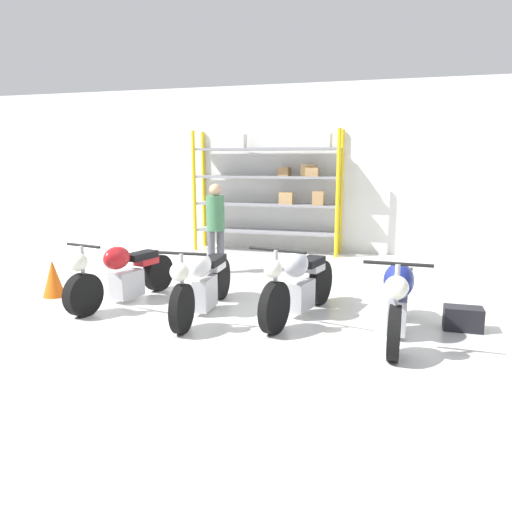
{
  "coord_description": "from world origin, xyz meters",
  "views": [
    {
      "loc": [
        1.87,
        -6.02,
        1.98
      ],
      "look_at": [
        0.0,
        0.4,
        0.7
      ],
      "focal_mm": 35.0,
      "sensor_mm": 36.0,
      "label": 1
    }
  ],
  "objects": [
    {
      "name": "ground_plane",
      "position": [
        0.0,
        0.0,
        0.0
      ],
      "size": [
        30.0,
        30.0,
        0.0
      ],
      "primitive_type": "plane",
      "color": "silver"
    },
    {
      "name": "back_wall",
      "position": [
        0.0,
        4.91,
        1.8
      ],
      "size": [
        30.0,
        0.08,
        3.6
      ],
      "color": "white",
      "rests_on": "ground_plane"
    },
    {
      "name": "shelving_rack",
      "position": [
        -0.84,
        4.53,
        1.44
      ],
      "size": [
        3.25,
        0.63,
        2.62
      ],
      "color": "yellow",
      "rests_on": "ground_plane"
    },
    {
      "name": "motorcycle_red",
      "position": [
        -1.85,
        0.02,
        0.4
      ],
      "size": [
        0.73,
        2.02,
        0.93
      ],
      "rotation": [
        0.0,
        0.0,
        -1.79
      ],
      "color": "black",
      "rests_on": "ground_plane"
    },
    {
      "name": "motorcycle_white",
      "position": [
        -0.55,
        -0.16,
        0.43
      ],
      "size": [
        0.58,
        2.13,
        0.95
      ],
      "rotation": [
        0.0,
        0.0,
        -1.52
      ],
      "color": "black",
      "rests_on": "ground_plane"
    },
    {
      "name": "motorcycle_silver",
      "position": [
        0.68,
        0.03,
        0.45
      ],
      "size": [
        0.79,
        1.99,
        1.0
      ],
      "rotation": [
        0.0,
        0.0,
        -1.8
      ],
      "color": "black",
      "rests_on": "ground_plane"
    },
    {
      "name": "motorcycle_blue",
      "position": [
        1.89,
        -0.38,
        0.47
      ],
      "size": [
        0.67,
        2.0,
        1.0
      ],
      "rotation": [
        0.0,
        0.0,
        -1.6
      ],
      "color": "black",
      "rests_on": "ground_plane"
    },
    {
      "name": "person_browsing",
      "position": [
        -1.26,
        2.17,
        0.93
      ],
      "size": [
        0.45,
        0.45,
        1.59
      ],
      "rotation": [
        0.0,
        0.0,
        2.35
      ],
      "color": "#595960",
      "rests_on": "ground_plane"
    },
    {
      "name": "toolbox",
      "position": [
        2.65,
        0.11,
        0.14
      ],
      "size": [
        0.44,
        0.26,
        0.28
      ],
      "color": "black",
      "rests_on": "ground_plane"
    },
    {
      "name": "traffic_cone",
      "position": [
        -3.01,
        0.01,
        0.28
      ],
      "size": [
        0.32,
        0.32,
        0.55
      ],
      "color": "orange",
      "rests_on": "ground_plane"
    }
  ]
}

